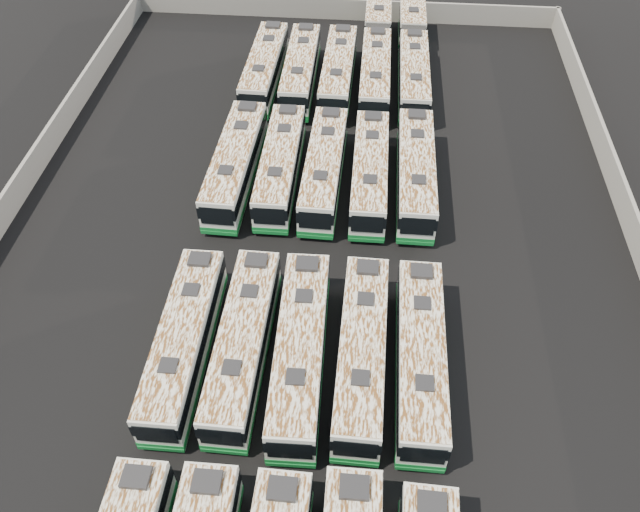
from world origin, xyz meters
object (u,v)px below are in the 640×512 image
Objects in this scene: bus_back_far_right at (413,58)px; bus_back_right at (376,56)px; bus_midfront_far_right at (420,356)px; bus_midback_right at (370,172)px; bus_midfront_far_left at (184,341)px; bus_midfront_right at (362,352)px; bus_midback_far_left at (236,163)px; bus_midback_far_right at (416,172)px; bus_back_left at (301,70)px; bus_midfront_center at (300,350)px; bus_back_center at (338,72)px; bus_back_far_left at (265,68)px; bus_midback_left at (280,165)px; bus_midback_center at (324,168)px; bus_midfront_left at (243,343)px.

bus_back_right is at bearing 179.73° from bus_back_far_right.
bus_midback_right is at bearing 101.84° from bus_midfront_far_right.
bus_midfront_far_right reaches higher than bus_midfront_far_left.
bus_midback_right is at bearing 91.05° from bus_midfront_right.
bus_midback_far_left reaches higher than bus_back_right.
bus_back_far_right is (0.05, 17.04, -0.05)m from bus_midback_far_right.
bus_midfront_center is at bearing -84.08° from bus_back_left.
bus_back_center is (6.86, 14.07, -0.04)m from bus_midback_far_left.
bus_midback_right is (-3.39, 16.34, -0.02)m from bus_midfront_far_right.
bus_back_center is 0.65× the size of bus_back_far_right.
bus_back_far_left is 6.75m from bus_back_center.
bus_back_center is (3.44, 0.00, 0.01)m from bus_back_left.
bus_midback_left is (3.41, 16.69, 0.01)m from bus_midfront_far_left.
bus_midback_far_left is 1.03× the size of bus_midback_center.
bus_back_center is 0.65× the size of bus_back_right.
bus_back_far_left is (-10.11, 14.18, 0.04)m from bus_midback_right.
bus_back_far_right is (0.07, 33.59, -0.01)m from bus_midfront_far_right.
bus_back_far_left reaches higher than bus_midfront_far_right.
bus_midfront_center reaches higher than bus_midfront_right.
bus_back_far_right is (10.26, 3.14, -0.02)m from bus_back_left.
bus_midfront_far_right is at bearing -89.94° from bus_midback_far_right.
bus_back_center is at bearing -136.95° from bus_back_right.
bus_back_far_right is (6.93, 17.17, -0.01)m from bus_midback_center.
bus_back_center is (3.42, 30.41, 0.02)m from bus_midfront_left.
bus_midfront_center is 1.03× the size of bus_midback_left.
bus_midfront_far_left is at bearing -179.36° from bus_midfront_far_right.
bus_midback_far_left reaches higher than bus_midfront_far_right.
bus_midfront_far_left is 0.98× the size of bus_back_center.
bus_midfront_right is 0.65× the size of bus_back_far_right.
bus_midfront_far_right is at bearing 0.37° from bus_midfront_center.
bus_midfront_far_left is 35.25m from bus_back_right.
bus_midfront_center reaches higher than bus_midback_far_right.
bus_back_right is (-3.40, 17.05, -0.04)m from bus_midback_far_right.
bus_midfront_far_right is 1.00× the size of bus_back_left.
bus_midback_far_left is at bearing 129.82° from bus_midfront_far_right.
bus_midback_left is 14.34m from bus_back_far_left.
bus_midback_far_left reaches higher than bus_midfront_left.
bus_back_center reaches higher than bus_midback_right.
bus_back_left is at bearing 126.43° from bus_midback_far_right.
bus_midfront_center is 17.92m from bus_midback_far_left.
bus_midback_far_left is 1.05× the size of bus_midback_right.
bus_midfront_right is 17.91m from bus_midback_left.
bus_midfront_right is at bearing 0.62° from bus_midfront_far_left.
bus_back_left is 3.44m from bus_back_center.
bus_midfront_right is (3.50, 0.23, -0.04)m from bus_midfront_center.
bus_midback_far_right reaches higher than bus_back_center.
bus_midback_far_right is at bearing -63.30° from bus_back_center.
bus_midback_far_right is 1.01× the size of bus_back_left.
bus_back_center reaches higher than bus_back_far_right.
bus_midback_center is 0.65× the size of bus_back_right.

